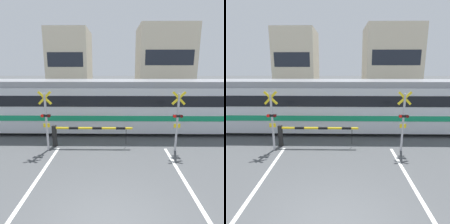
{
  "view_description": "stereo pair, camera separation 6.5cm",
  "coord_description": "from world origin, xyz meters",
  "views": [
    {
      "loc": [
        0.14,
        -4.26,
        4.27
      ],
      "look_at": [
        0.0,
        7.1,
        1.6
      ],
      "focal_mm": 32.0,
      "sensor_mm": 36.0,
      "label": 1
    },
    {
      "loc": [
        0.21,
        -4.26,
        4.27
      ],
      "look_at": [
        0.0,
        7.1,
        1.6
      ],
      "focal_mm": 32.0,
      "sensor_mm": 36.0,
      "label": 2
    }
  ],
  "objects": [
    {
      "name": "rail_track_near",
      "position": [
        0.0,
        7.95,
        0.04
      ],
      "size": [
        50.0,
        0.1,
        0.08
      ],
      "color": "#6B6051",
      "rests_on": "ground_plane"
    },
    {
      "name": "rail_track_far",
      "position": [
        0.0,
        9.38,
        0.04
      ],
      "size": [
        50.0,
        0.1,
        0.08
      ],
      "color": "#6B6051",
      "rests_on": "ground_plane"
    },
    {
      "name": "road_stripe_left",
      "position": [
        -2.81,
        0.75,
        0.0
      ],
      "size": [
        0.14,
        9.51,
        0.01
      ],
      "color": "white",
      "rests_on": "ground_plane"
    },
    {
      "name": "road_stripe_right",
      "position": [
        2.81,
        0.75,
        0.0
      ],
      "size": [
        0.14,
        9.51,
        0.01
      ],
      "color": "white",
      "rests_on": "ground_plane"
    },
    {
      "name": "commuter_train",
      "position": [
        -3.03,
        8.66,
        1.78
      ],
      "size": [
        22.02,
        3.03,
        3.33
      ],
      "color": "silver",
      "rests_on": "ground_plane"
    },
    {
      "name": "crossing_barrier_near",
      "position": [
        -1.93,
        5.81,
        0.81
      ],
      "size": [
        4.26,
        0.2,
        1.15
      ],
      "color": "black",
      "rests_on": "ground_plane"
    },
    {
      "name": "crossing_barrier_far",
      "position": [
        1.93,
        11.97,
        0.81
      ],
      "size": [
        4.26,
        0.2,
        1.15
      ],
      "color": "black",
      "rests_on": "ground_plane"
    },
    {
      "name": "crossing_signal_left",
      "position": [
        -3.26,
        5.3,
        1.69
      ],
      "size": [
        0.68,
        0.15,
        3.06
      ],
      "color": "#B2B2B7",
      "rests_on": "ground_plane"
    },
    {
      "name": "crossing_signal_right",
      "position": [
        3.26,
        5.3,
        1.69
      ],
      "size": [
        0.68,
        0.15,
        3.06
      ],
      "color": "#B2B2B7",
      "rests_on": "ground_plane"
    },
    {
      "name": "pedestrian",
      "position": [
        1.11,
        14.78,
        0.97
      ],
      "size": [
        0.38,
        0.22,
        1.69
      ],
      "color": "#23232D",
      "rests_on": "ground_plane"
    },
    {
      "name": "building_left_of_street",
      "position": [
        -6.12,
        25.09,
        4.52
      ],
      "size": [
        5.42,
        6.75,
        9.03
      ],
      "color": "beige",
      "rests_on": "ground_plane"
    },
    {
      "name": "building_right_of_street",
      "position": [
        7.06,
        25.09,
        4.74
      ],
      "size": [
        7.29,
        6.75,
        9.49
      ],
      "color": "beige",
      "rests_on": "ground_plane"
    }
  ]
}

